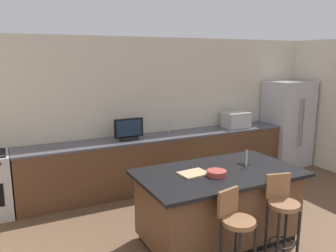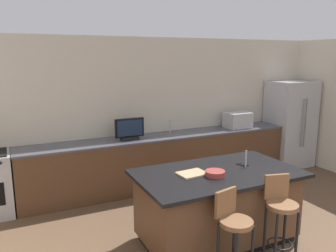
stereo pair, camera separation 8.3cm
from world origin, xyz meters
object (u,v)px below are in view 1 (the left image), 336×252
object	(u,v)px
kitchen_island	(218,205)
microwave	(236,120)
bar_stool_left	(236,228)
cell_phone	(243,164)
refrigerator	(287,124)
cutting_board	(194,173)
fruit_bowl	(217,173)
bar_stool_right	(282,212)
tv_monitor	(129,130)

from	to	relation	value
kitchen_island	microwave	size ratio (longest dim) A/B	4.21
bar_stool_left	cell_phone	size ratio (longest dim) A/B	6.43
refrigerator	cutting_board	bearing A→B (deg)	-151.23
kitchen_island	fruit_bowl	world-z (taller)	fruit_bowl
refrigerator	bar_stool_left	bearing A→B (deg)	-141.69
kitchen_island	refrigerator	world-z (taller)	refrigerator
bar_stool_right	cutting_board	xyz separation A→B (m)	(-0.68, 0.78, 0.31)
bar_stool_left	bar_stool_right	bearing A→B (deg)	-11.62
cell_phone	bar_stool_right	bearing A→B (deg)	-117.45
refrigerator	microwave	world-z (taller)	refrigerator
bar_stool_left	bar_stool_right	distance (m)	0.64
tv_monitor	cutting_board	world-z (taller)	tv_monitor
bar_stool_right	bar_stool_left	bearing A→B (deg)	-164.69
bar_stool_left	cell_phone	world-z (taller)	bar_stool_left
kitchen_island	cutting_board	world-z (taller)	cutting_board
fruit_bowl	cutting_board	xyz separation A→B (m)	(-0.22, 0.17, -0.02)
microwave	bar_stool_left	distance (m)	3.46
bar_stool_right	cell_phone	size ratio (longest dim) A/B	6.77
kitchen_island	refrigerator	bearing A→B (deg)	32.06
kitchen_island	tv_monitor	bearing A→B (deg)	103.60
refrigerator	fruit_bowl	xyz separation A→B (m)	(-3.20, -2.04, 0.05)
bar_stool_right	cutting_board	world-z (taller)	bar_stool_right
kitchen_island	bar_stool_right	bearing A→B (deg)	-64.29
kitchen_island	fruit_bowl	xyz separation A→B (m)	(-0.11, -0.11, 0.48)
kitchen_island	cutting_board	xyz separation A→B (m)	(-0.33, 0.06, 0.45)
microwave	tv_monitor	distance (m)	2.24
fruit_bowl	cutting_board	size ratio (longest dim) A/B	0.70
bar_stool_left	cutting_board	size ratio (longest dim) A/B	2.86
bar_stool_left	microwave	bearing A→B (deg)	39.66
kitchen_island	tv_monitor	xyz separation A→B (m)	(-0.47, 1.94, 0.63)
kitchen_island	refrigerator	size ratio (longest dim) A/B	1.13
microwave	cell_phone	bearing A→B (deg)	-125.19
tv_monitor	cutting_board	distance (m)	1.89
microwave	bar_stool_right	bearing A→B (deg)	-117.82
kitchen_island	tv_monitor	distance (m)	2.09
cutting_board	kitchen_island	bearing A→B (deg)	-9.84
fruit_bowl	cutting_board	distance (m)	0.27
microwave	bar_stool_right	world-z (taller)	microwave
kitchen_island	bar_stool_left	size ratio (longest dim) A/B	2.09
cutting_board	refrigerator	bearing A→B (deg)	28.77
kitchen_island	bar_stool_left	bearing A→B (deg)	-111.67
cell_phone	microwave	bearing A→B (deg)	33.55
microwave	kitchen_island	bearing A→B (deg)	-131.77
tv_monitor	kitchen_island	bearing A→B (deg)	-76.40
tv_monitor	cell_phone	size ratio (longest dim) A/B	3.29
kitchen_island	bar_stool_right	world-z (taller)	bar_stool_right
refrigerator	fruit_bowl	size ratio (longest dim) A/B	7.61
microwave	fruit_bowl	distance (m)	2.83
kitchen_island	bar_stool_left	distance (m)	0.80
kitchen_island	fruit_bowl	bearing A→B (deg)	-136.06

